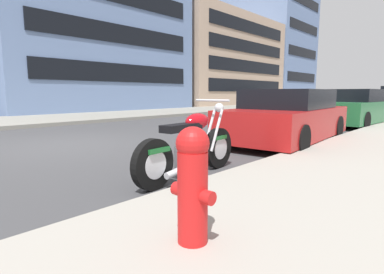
% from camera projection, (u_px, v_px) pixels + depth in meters
% --- Properties ---
extents(ground_plane, '(260.00, 260.00, 0.00)m').
position_uv_depth(ground_plane, '(66.00, 145.00, 7.23)').
color(ground_plane, '#3D3D3F').
extents(sidewalk_far_curb, '(120.00, 5.00, 0.14)m').
position_uv_depth(sidewalk_far_curb, '(192.00, 110.00, 20.60)').
color(sidewalk_far_curb, gray).
rests_on(sidewalk_far_curb, ground).
extents(parking_stall_stripe, '(0.12, 2.20, 0.01)m').
position_uv_depth(parking_stall_stripe, '(182.00, 173.00, 4.69)').
color(parking_stall_stripe, silver).
rests_on(parking_stall_stripe, ground).
extents(parked_motorcycle, '(2.15, 0.62, 1.13)m').
position_uv_depth(parked_motorcycle, '(191.00, 148.00, 4.43)').
color(parked_motorcycle, black).
rests_on(parked_motorcycle, ground).
extents(parked_car_near_corner, '(4.34, 2.10, 1.31)m').
position_uv_depth(parked_car_near_corner, '(287.00, 117.00, 7.56)').
color(parked_car_near_corner, '#AD1919').
rests_on(parked_car_near_corner, ground).
extents(parked_car_behind_motorcycle, '(4.34, 2.08, 1.37)m').
position_uv_depth(parked_car_behind_motorcycle, '(353.00, 108.00, 11.60)').
color(parked_car_behind_motorcycle, '#236638').
rests_on(parked_car_behind_motorcycle, ground).
extents(car_opposite_curb, '(4.25, 1.98, 1.29)m').
position_uv_depth(car_opposite_curb, '(294.00, 101.00, 24.72)').
color(car_opposite_curb, '#4C515B').
rests_on(car_opposite_curb, ground).
extents(fire_hydrant, '(0.24, 0.36, 0.85)m').
position_uv_depth(fire_hydrant, '(193.00, 182.00, 2.18)').
color(fire_hydrant, red).
rests_on(fire_hydrant, sidewalk_near_curb).
extents(townhouse_corner_block, '(12.98, 10.60, 11.21)m').
position_uv_depth(townhouse_corner_block, '(77.00, 32.00, 21.96)').
color(townhouse_corner_block, '#6B84B2').
rests_on(townhouse_corner_block, ground).
extents(townhouse_near_left, '(14.62, 11.54, 8.80)m').
position_uv_depth(townhouse_near_left, '(204.00, 64.00, 33.14)').
color(townhouse_near_left, tan).
rests_on(townhouse_near_left, ground).
extents(townhouse_mid_block, '(9.69, 11.18, 14.67)m').
position_uv_depth(townhouse_mid_block, '(263.00, 48.00, 41.69)').
color(townhouse_mid_block, '#6B84B2').
rests_on(townhouse_mid_block, ground).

